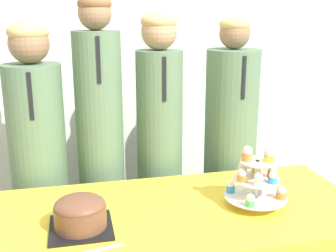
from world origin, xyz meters
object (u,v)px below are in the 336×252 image
object	(u,v)px
cupcake_stand	(257,179)
student_2	(160,159)
round_cake	(80,213)
student_1	(101,158)
student_0	(40,174)
student_3	(229,160)

from	to	relation	value
cupcake_stand	student_2	size ratio (longest dim) A/B	0.17
round_cake	student_2	size ratio (longest dim) A/B	0.15
cupcake_stand	student_1	bearing A→B (deg)	135.85
student_1	student_0	bearing A→B (deg)	180.00
student_0	student_1	xyz separation A→B (m)	(0.32, -0.00, 0.06)
student_2	student_3	world-z (taller)	student_2
student_0	round_cake	bearing A→B (deg)	-73.48
student_1	student_3	xyz separation A→B (m)	(0.72, 0.00, -0.07)
student_0	student_2	world-z (taller)	student_2
cupcake_stand	student_1	size ratio (longest dim) A/B	0.17
student_0	student_2	distance (m)	0.63
student_0	student_2	bearing A→B (deg)	-0.00
cupcake_stand	student_1	xyz separation A→B (m)	(-0.61, 0.59, -0.07)
student_0	student_1	size ratio (longest dim) A/B	0.93
cupcake_stand	student_0	xyz separation A→B (m)	(-0.93, 0.59, -0.13)
student_1	student_2	size ratio (longest dim) A/B	1.05
cupcake_stand	student_1	world-z (taller)	student_1
student_0	student_3	xyz separation A→B (m)	(1.04, 0.00, -0.01)
student_0	student_3	size ratio (longest dim) A/B	0.99
student_1	student_2	xyz separation A→B (m)	(0.32, -0.00, -0.03)
student_1	student_3	size ratio (longest dim) A/B	1.07
round_cake	student_1	size ratio (longest dim) A/B	0.15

